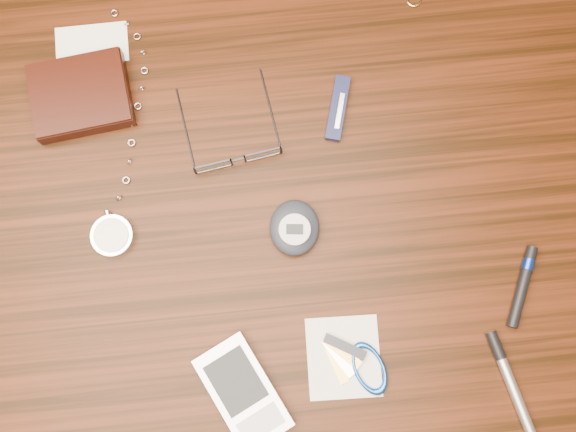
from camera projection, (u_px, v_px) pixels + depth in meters
The scene contains 12 objects.
ground at pixel (270, 283), 1.51m from camera, with size 3.80×3.80×0.00m, color #472814.
desk at pixel (257, 249), 0.87m from camera, with size 1.00×0.70×0.75m.
wallet_and_card at pixel (81, 94), 0.79m from camera, with size 0.13×0.15×0.03m.
eyeglasses at pixel (237, 155), 0.78m from camera, with size 0.13×0.13×0.02m.
gold_ring at pixel (414, 0), 0.82m from camera, with size 0.02×0.02×0.00m, color #E6D26F.
pocket_watch at pixel (113, 228), 0.77m from camera, with size 0.08×0.32×0.02m.
pda_phone at pixel (243, 392), 0.73m from camera, with size 0.11×0.14×0.02m.
pedometer at pixel (295, 228), 0.76m from camera, with size 0.07×0.07×0.03m.
notepad_keys at pixel (356, 363), 0.74m from camera, with size 0.10×0.10×0.01m.
pocket_knife at pixel (338, 108), 0.79m from camera, with size 0.04×0.08×0.01m.
silver_pen at pixel (512, 385), 0.73m from camera, with size 0.05×0.15×0.01m.
black_blue_pen at pixel (523, 284), 0.75m from camera, with size 0.05×0.10×0.01m.
Camera 1 is at (0.03, -0.11, 1.51)m, focal length 40.00 mm.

